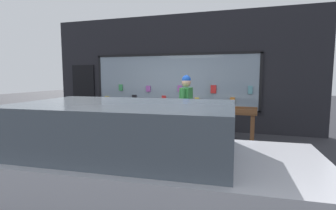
# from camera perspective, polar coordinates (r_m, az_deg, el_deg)

# --- Properties ---
(ground_plane) EXTENTS (40.00, 40.00, 0.00)m
(ground_plane) POSITION_cam_1_polar(r_m,az_deg,el_deg) (6.53, -4.22, -8.93)
(ground_plane) COLOR #2D2D33
(shopfront_facade) EXTENTS (8.82, 0.29, 3.65)m
(shopfront_facade) POSITION_cam_1_polar(r_m,az_deg,el_deg) (8.56, 1.59, 6.92)
(shopfront_facade) COLOR black
(shopfront_facade) RESTS_ON ground_plane
(display_table_left) EXTENTS (2.31, 0.72, 0.86)m
(display_table_left) POSITION_cam_1_polar(r_m,az_deg,el_deg) (7.82, -10.79, -1.31)
(display_table_left) COLOR brown
(display_table_left) RESTS_ON ground_plane
(display_table_right) EXTENTS (2.31, 0.67, 0.92)m
(display_table_right) POSITION_cam_1_polar(r_m,az_deg,el_deg) (6.93, 9.28, -1.92)
(display_table_right) COLOR brown
(display_table_right) RESTS_ON ground_plane
(person_browsing) EXTENTS (0.23, 0.68, 1.74)m
(person_browsing) POSITION_cam_1_polar(r_m,az_deg,el_deg) (6.48, 3.97, 0.20)
(person_browsing) COLOR #2D334C
(person_browsing) RESTS_ON ground_plane
(small_dog) EXTENTS (0.29, 0.55, 0.39)m
(small_dog) POSITION_cam_1_polar(r_m,az_deg,el_deg) (6.38, 6.99, -6.92)
(small_dog) COLOR #99724C
(small_dog) RESTS_ON ground_plane
(sandwich_board_sign) EXTENTS (0.65, 0.78, 0.88)m
(sandwich_board_sign) POSITION_cam_1_polar(r_m,az_deg,el_deg) (9.27, -21.63, -1.93)
(sandwich_board_sign) COLOR black
(sandwich_board_sign) RESTS_ON ground_plane
(parked_car) EXTENTS (4.51, 2.14, 1.41)m
(parked_car) POSITION_cam_1_polar(r_m,az_deg,el_deg) (3.20, -9.12, -11.58)
(parked_car) COLOR silver
(parked_car) RESTS_ON ground_plane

